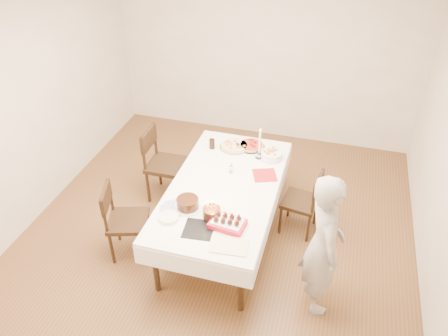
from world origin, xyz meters
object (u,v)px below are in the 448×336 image
(person, at_px, (323,245))
(layer_cake, at_px, (188,203))
(chair_left_dessert, at_px, (128,221))
(birthday_cake, at_px, (212,210))
(pizza_pepperoni, at_px, (251,146))
(pasta_bowl, at_px, (271,155))
(pizza_white, at_px, (235,146))
(taper_candle, at_px, (260,143))
(strawberry_box, at_px, (227,223))
(cola_glass, at_px, (212,144))
(dining_table, at_px, (224,212))
(chair_left_savory, at_px, (166,165))
(chair_right_savory, at_px, (300,201))

(person, height_order, layer_cake, person)
(chair_left_dessert, bearing_deg, birthday_cake, 161.74)
(pizza_pepperoni, bearing_deg, pasta_bowl, -31.71)
(pizza_white, distance_m, birthday_cake, 1.30)
(taper_candle, bearing_deg, strawberry_box, -91.86)
(taper_candle, bearing_deg, cola_glass, 175.81)
(dining_table, relative_size, chair_left_savory, 2.20)
(layer_cake, xyz_separation_m, strawberry_box, (0.46, -0.15, -0.01))
(chair_right_savory, bearing_deg, pasta_bowl, 153.60)
(chair_left_dessert, bearing_deg, person, 159.42)
(chair_left_savory, distance_m, cola_glass, 0.67)
(pizza_white, bearing_deg, pasta_bowl, -12.40)
(person, relative_size, pasta_bowl, 6.21)
(chair_left_dessert, bearing_deg, chair_left_savory, -108.57)
(birthday_cake, bearing_deg, dining_table, 92.46)
(pizza_pepperoni, xyz_separation_m, cola_glass, (-0.46, -0.16, 0.04))
(chair_right_savory, height_order, chair_left_dessert, chair_left_dessert)
(chair_left_dessert, bearing_deg, layer_cake, 167.49)
(taper_candle, xyz_separation_m, birthday_cake, (-0.22, -1.16, -0.11))
(birthday_cake, relative_size, strawberry_box, 0.52)
(taper_candle, relative_size, cola_glass, 3.20)
(chair_right_savory, xyz_separation_m, chair_left_dessert, (-1.74, -0.88, 0.03))
(cola_glass, xyz_separation_m, layer_cake, (0.10, -1.13, -0.01))
(layer_cake, bearing_deg, chair_right_savory, 37.75)
(person, relative_size, cola_glass, 12.18)
(dining_table, distance_m, chair_left_savory, 1.07)
(chair_left_dessert, distance_m, person, 2.08)
(chair_left_savory, xyz_separation_m, layer_cake, (0.66, -0.99, 0.32))
(dining_table, distance_m, layer_cake, 0.67)
(taper_candle, bearing_deg, layer_cake, -114.72)
(pizza_pepperoni, bearing_deg, dining_table, -97.24)
(chair_left_dessert, height_order, strawberry_box, chair_left_dessert)
(chair_right_savory, relative_size, birthday_cake, 4.75)
(pizza_pepperoni, xyz_separation_m, birthday_cake, (-0.08, -1.36, 0.07))
(layer_cake, height_order, strawberry_box, layer_cake)
(pasta_bowl, relative_size, strawberry_box, 0.73)
(chair_right_savory, xyz_separation_m, chair_left_savory, (-1.72, 0.17, 0.07))
(taper_candle, xyz_separation_m, layer_cake, (-0.50, -1.09, -0.14))
(taper_candle, height_order, strawberry_box, taper_candle)
(cola_glass, bearing_deg, pasta_bowl, -1.20)
(taper_candle, bearing_deg, pizza_white, 158.28)
(chair_left_dessert, xyz_separation_m, birthday_cake, (0.96, -0.01, 0.40))
(chair_left_dessert, relative_size, pizza_pepperoni, 2.72)
(pizza_white, bearing_deg, chair_left_savory, -164.51)
(chair_left_dessert, xyz_separation_m, strawberry_box, (1.14, -0.09, 0.34))
(person, bearing_deg, cola_glass, 29.35)
(chair_left_savory, bearing_deg, chair_right_savory, 173.55)
(dining_table, bearing_deg, cola_glass, 117.04)
(pizza_white, height_order, layer_cake, layer_cake)
(dining_table, relative_size, birthday_cake, 12.17)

